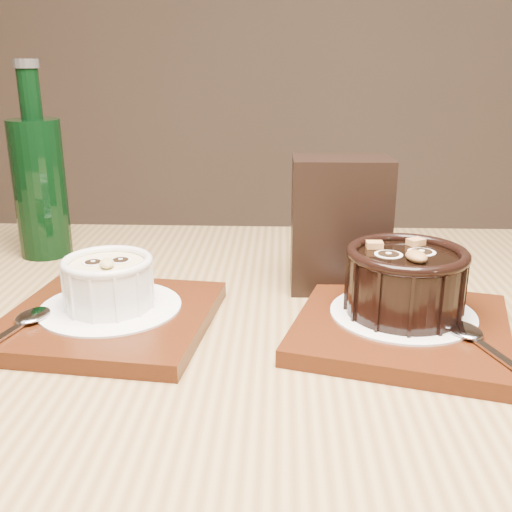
{
  "coord_description": "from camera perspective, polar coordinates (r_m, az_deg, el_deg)",
  "views": [
    {
      "loc": [
        0.07,
        -0.15,
        0.98
      ],
      "look_at": [
        -0.0,
        0.36,
        0.81
      ],
      "focal_mm": 42.0,
      "sensor_mm": 36.0,
      "label": 1
    }
  ],
  "objects": [
    {
      "name": "doily_right",
      "position": [
        0.56,
        13.79,
        -5.31
      ],
      "size": [
        0.13,
        0.13,
        0.0
      ],
      "primitive_type": "cylinder",
      "color": "white",
      "rests_on": "tray_right"
    },
    {
      "name": "green_bottle",
      "position": [
        0.78,
        -19.91,
        6.57
      ],
      "size": [
        0.06,
        0.06,
        0.23
      ],
      "color": "black",
      "rests_on": "table"
    },
    {
      "name": "ramekin_white",
      "position": [
        0.56,
        -13.88,
        -2.25
      ],
      "size": [
        0.08,
        0.08,
        0.05
      ],
      "rotation": [
        0.0,
        0.0,
        0.39
      ],
      "color": "white",
      "rests_on": "doily_left"
    },
    {
      "name": "tray_right",
      "position": [
        0.55,
        13.64,
        -6.68
      ],
      "size": [
        0.21,
        0.21,
        0.01
      ],
      "primitive_type": "cube",
      "rotation": [
        0.0,
        0.0,
        -0.17
      ],
      "color": "#461D0B",
      "rests_on": "table"
    },
    {
      "name": "doily_left",
      "position": [
        0.57,
        -13.68,
        -4.73
      ],
      "size": [
        0.13,
        0.13,
        0.0
      ],
      "primitive_type": "cylinder",
      "color": "white",
      "rests_on": "tray_left"
    },
    {
      "name": "spoon_right",
      "position": [
        0.51,
        21.46,
        -8.19
      ],
      "size": [
        0.08,
        0.13,
        0.01
      ],
      "primitive_type": null,
      "rotation": [
        0.0,
        0.0,
        0.41
      ],
      "color": "silver",
      "rests_on": "tray_right"
    },
    {
      "name": "tray_left",
      "position": [
        0.57,
        -13.75,
        -5.84
      ],
      "size": [
        0.18,
        0.18,
        0.01
      ],
      "primitive_type": "cube",
      "rotation": [
        0.0,
        0.0,
        -0.02
      ],
      "color": "#461D0B",
      "rests_on": "table"
    },
    {
      "name": "table",
      "position": [
        0.55,
        -2.51,
        -17.59
      ],
      "size": [
        1.27,
        0.91,
        0.75
      ],
      "rotation": [
        0.0,
        0.0,
        0.1
      ],
      "color": "olive",
      "rests_on": "ground"
    },
    {
      "name": "spoon_left",
      "position": [
        0.54,
        -22.64,
        -6.68
      ],
      "size": [
        0.04,
        0.14,
        0.01
      ],
      "primitive_type": null,
      "rotation": [
        0.0,
        0.0,
        -0.14
      ],
      "color": "silver",
      "rests_on": "tray_left"
    },
    {
      "name": "condiment_stand",
      "position": [
        0.63,
        7.99,
        2.95
      ],
      "size": [
        0.11,
        0.07,
        0.14
      ],
      "primitive_type": "cube",
      "rotation": [
        0.0,
        0.0,
        0.11
      ],
      "color": "black",
      "rests_on": "table"
    },
    {
      "name": "ramekin_dark",
      "position": [
        0.55,
        14.06,
        -2.04
      ],
      "size": [
        0.11,
        0.11,
        0.06
      ],
      "rotation": [
        0.0,
        0.0,
        0.36
      ],
      "color": "black",
      "rests_on": "doily_right"
    }
  ]
}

